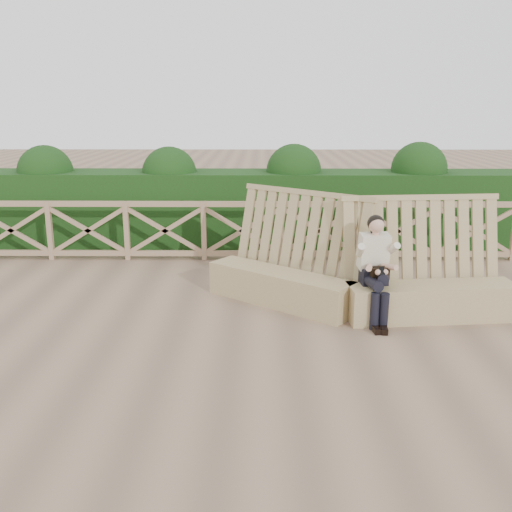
{
  "coord_description": "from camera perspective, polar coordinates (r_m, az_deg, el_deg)",
  "views": [
    {
      "loc": [
        0.36,
        -6.77,
        2.82
      ],
      "look_at": [
        0.29,
        0.4,
        0.9
      ],
      "focal_mm": 40.0,
      "sensor_mm": 36.0,
      "label": 1
    }
  ],
  "objects": [
    {
      "name": "hedge",
      "position": [
        11.66,
        -1.2,
        4.77
      ],
      "size": [
        12.0,
        1.2,
        1.5
      ],
      "primitive_type": "cube",
      "color": "black",
      "rests_on": "ground"
    },
    {
      "name": "woman",
      "position": [
        7.66,
        11.88,
        -0.86
      ],
      "size": [
        0.42,
        0.85,
        1.42
      ],
      "rotation": [
        0.0,
        0.0,
        0.12
      ],
      "color": "black",
      "rests_on": "ground"
    },
    {
      "name": "bench",
      "position": [
        8.12,
        9.77,
        -2.51
      ],
      "size": [
        4.22,
        2.03,
        1.62
      ],
      "rotation": [
        0.0,
        0.0,
        -0.25
      ],
      "color": "#937D54",
      "rests_on": "ground"
    },
    {
      "name": "ground",
      "position": [
        7.34,
        -2.29,
        -7.61
      ],
      "size": [
        60.0,
        60.0,
        0.0
      ],
      "primitive_type": "plane",
      "color": "brown",
      "rests_on": "ground"
    },
    {
      "name": "guardrail",
      "position": [
        10.52,
        -1.39,
        2.55
      ],
      "size": [
        10.1,
        0.09,
        1.1
      ],
      "color": "#8D6E52",
      "rests_on": "ground"
    }
  ]
}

